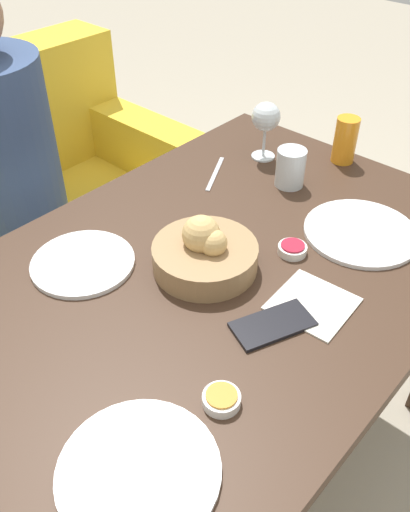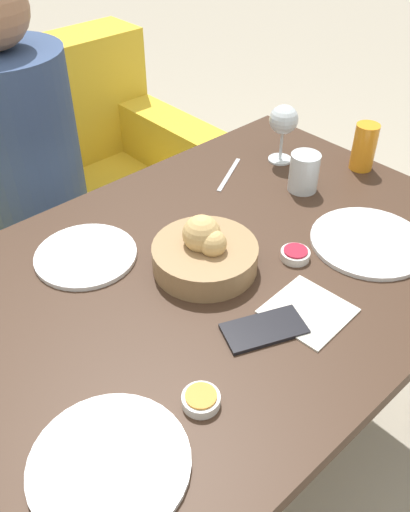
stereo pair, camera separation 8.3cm
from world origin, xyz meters
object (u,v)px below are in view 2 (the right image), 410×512
object	(u,v)px
plate_far_center	(86,255)
cell_phone	(265,328)
bread_basket	(205,253)
jam_bowl_honey	(201,400)
wine_glass	(284,122)
napkin	(308,311)
plate_near_left	(109,464)
water_tumbler	(304,172)
knife_silver	(229,174)
plate_near_right	(369,242)
jam_bowl_berry	(295,254)
juice_glass	(364,147)
seated_person	(34,205)

from	to	relation	value
plate_far_center	cell_phone	xyz separation A→B (m)	(0.13, -0.40, -0.00)
bread_basket	jam_bowl_honey	bearing A→B (deg)	-133.53
wine_glass	napkin	xyz separation A→B (m)	(-0.40, -0.42, -0.11)
plate_near_left	water_tumbler	world-z (taller)	water_tumbler
knife_silver	water_tumbler	bearing A→B (deg)	-63.55
plate_near_left	plate_near_right	bearing A→B (deg)	4.01
plate_near_left	wine_glass	world-z (taller)	wine_glass
knife_silver	plate_near_right	bearing A→B (deg)	-87.14
jam_bowl_berry	cell_phone	bearing A→B (deg)	-153.81
juice_glass	cell_phone	xyz separation A→B (m)	(-0.62, -0.23, -0.06)
juice_glass	water_tumbler	distance (m)	0.20
plate_near_right	jam_bowl_berry	world-z (taller)	jam_bowl_berry
plate_near_left	plate_far_center	xyz separation A→B (m)	(0.24, 0.43, 0.00)
wine_glass	napkin	bearing A→B (deg)	-133.35
water_tumbler	jam_bowl_honey	world-z (taller)	water_tumbler
wine_glass	knife_silver	distance (m)	0.19
water_tumbler	knife_silver	distance (m)	0.20
plate_near_left	napkin	bearing A→B (deg)	0.69
juice_glass	knife_silver	bearing A→B (deg)	143.48
plate_near_right	knife_silver	world-z (taller)	plate_near_right
napkin	plate_far_center	bearing A→B (deg)	117.52
napkin	cell_phone	world-z (taller)	cell_phone
water_tumbler	bread_basket	bearing A→B (deg)	-171.34
knife_silver	napkin	world-z (taller)	napkin
plate_near_left	jam_bowl_berry	world-z (taller)	jam_bowl_berry
plate_far_center	jam_bowl_honey	xyz separation A→B (m)	(-0.07, -0.44, 0.01)
juice_glass	water_tumbler	bearing A→B (deg)	169.53
seated_person	jam_bowl_honey	size ratio (longest dim) A/B	19.19
plate_near_left	jam_bowl_honey	bearing A→B (deg)	-3.58
plate_far_center	cell_phone	distance (m)	0.42
seated_person	plate_far_center	distance (m)	0.64
juice_glass	jam_bowl_berry	size ratio (longest dim) A/B	1.98
plate_far_center	wine_glass	distance (m)	0.63
plate_far_center	wine_glass	xyz separation A→B (m)	(0.62, -0.00, 0.11)
seated_person	jam_bowl_honey	xyz separation A→B (m)	(-0.21, -1.02, 0.23)
water_tumbler	cell_phone	xyz separation A→B (m)	(-0.42, -0.26, -0.04)
plate_near_left	jam_bowl_honey	size ratio (longest dim) A/B	3.82
juice_glass	wine_glass	size ratio (longest dim) A/B	0.79
seated_person	napkin	bearing A→B (deg)	-85.90
water_tumbler	cell_phone	bearing A→B (deg)	-148.02
bread_basket	plate_near_left	xyz separation A→B (m)	(-0.40, -0.23, -0.03)
seated_person	bread_basket	distance (m)	0.82
bread_basket	plate_near_right	world-z (taller)	bread_basket
plate_near_left	jam_bowl_honey	distance (m)	0.17
plate_far_center	wine_glass	size ratio (longest dim) A/B	1.38
plate_near_left	napkin	distance (m)	0.45
knife_silver	cell_phone	bearing A→B (deg)	-127.55
plate_near_right	juice_glass	distance (m)	0.34
juice_glass	wine_glass	distance (m)	0.22
jam_bowl_berry	knife_silver	xyz separation A→B (m)	(0.14, 0.34, -0.01)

